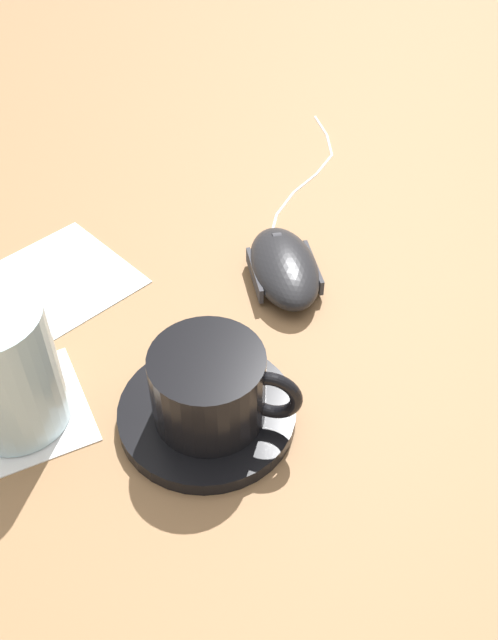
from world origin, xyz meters
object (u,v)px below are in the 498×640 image
coffee_cup (211,387)px  drinking_glass (3,369)px  saucer (207,413)px  computer_mouse (284,267)px

coffee_cup → drinking_glass: (-0.04, -0.15, 0.01)m
saucer → coffee_cup: (0.01, 0.00, 0.04)m
coffee_cup → drinking_glass: drinking_glass is taller
saucer → computer_mouse: 0.18m
computer_mouse → drinking_glass: 0.28m
saucer → drinking_glass: drinking_glass is taller
saucer → computer_mouse: bearing=146.2°
saucer → drinking_glass: bearing=-102.2°
saucer → coffee_cup: 0.04m
drinking_glass → coffee_cup: bearing=76.2°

